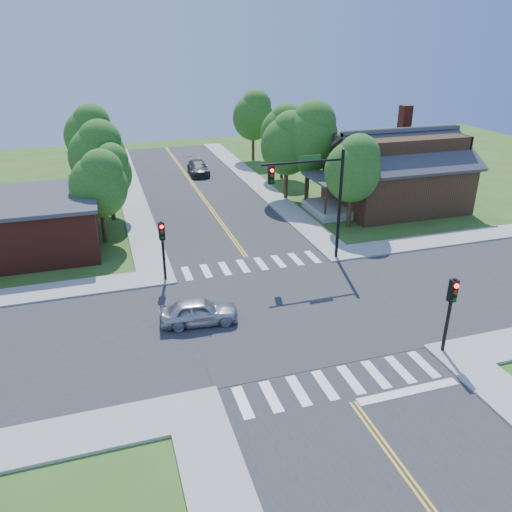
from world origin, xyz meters
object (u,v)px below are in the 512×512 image
object	(u,v)px
signal_pole_nw	(162,240)
car_silver	(199,312)
signal_mast_ne	(316,189)
signal_pole_se	(451,302)
car_dgrey	(198,168)
house_ne	(396,168)

from	to	relation	value
signal_pole_nw	car_silver	bearing A→B (deg)	-79.70
signal_mast_ne	signal_pole_se	size ratio (longest dim) A/B	1.89
signal_mast_ne	car_dgrey	distance (m)	24.72
signal_pole_nw	car_dgrey	world-z (taller)	signal_pole_nw
house_ne	car_dgrey	bearing A→B (deg)	131.56
signal_pole_se	car_silver	distance (m)	11.99
house_ne	signal_pole_nw	bearing A→B (deg)	-157.31
signal_mast_ne	signal_pole_se	xyz separation A→B (m)	(1.69, -11.21, -2.19)
signal_pole_se	house_ne	size ratio (longest dim) A/B	0.29
car_dgrey	house_ne	bearing A→B (deg)	-45.61
signal_mast_ne	car_silver	world-z (taller)	signal_mast_ne
signal_pole_nw	signal_pole_se	bearing A→B (deg)	-45.00
signal_pole_se	signal_pole_nw	distance (m)	15.84
signal_pole_se	signal_pole_nw	xyz separation A→B (m)	(-11.20, 11.20, 0.00)
signal_pole_se	house_ne	world-z (taller)	house_ne
signal_pole_se	car_dgrey	bearing A→B (deg)	96.93
signal_mast_ne	car_dgrey	bearing A→B (deg)	96.17
house_ne	car_silver	world-z (taller)	house_ne
signal_pole_nw	car_silver	world-z (taller)	signal_pole_nw
house_ne	car_silver	bearing A→B (deg)	-144.75
signal_mast_ne	car_silver	size ratio (longest dim) A/B	1.76
signal_mast_ne	signal_pole_nw	size ratio (longest dim) A/B	1.89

